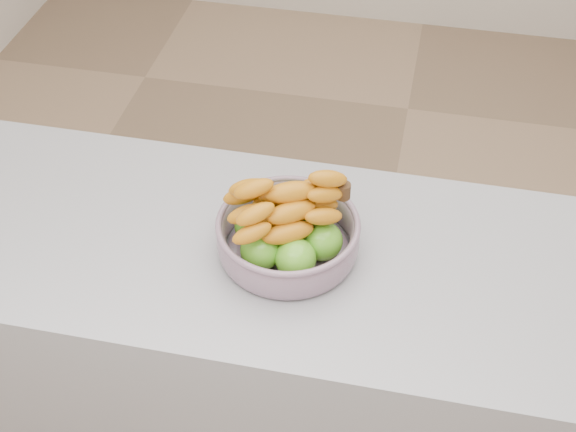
# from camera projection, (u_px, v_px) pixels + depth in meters

# --- Properties ---
(ground) EXTENTS (4.00, 4.00, 0.00)m
(ground) POSITION_uv_depth(u_px,v_px,m) (372.00, 318.00, 2.69)
(ground) COLOR #8E7157
(ground) RESTS_ON ground
(counter) EXTENTS (2.00, 0.60, 0.90)m
(counter) POSITION_uv_depth(u_px,v_px,m) (351.00, 391.00, 1.94)
(counter) COLOR gray
(counter) RESTS_ON ground
(fruit_bowl) EXTENTS (0.29, 0.29, 0.18)m
(fruit_bowl) POSITION_uv_depth(u_px,v_px,m) (288.00, 232.00, 1.62)
(fruit_bowl) COLOR #949DB2
(fruit_bowl) RESTS_ON counter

